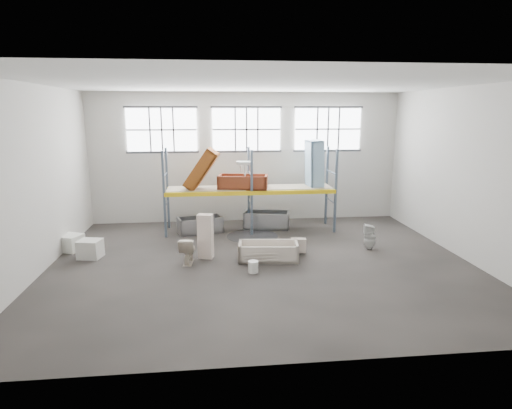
{
  "coord_description": "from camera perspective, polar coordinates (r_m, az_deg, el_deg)",
  "views": [
    {
      "loc": [
        -1.38,
        -11.44,
        4.27
      ],
      "look_at": [
        0.0,
        1.5,
        1.4
      ],
      "focal_mm": 29.61,
      "sensor_mm": 36.0,
      "label": 1
    }
  ],
  "objects": [
    {
      "name": "toilet_beige",
      "position": [
        12.33,
        -9.2,
        -6.1
      ],
      "size": [
        0.51,
        0.8,
        0.77
      ],
      "primitive_type": "imported",
      "rotation": [
        0.0,
        0.0,
        3.03
      ],
      "color": "beige",
      "rests_on": "floor"
    },
    {
      "name": "rack_beam_front",
      "position": [
        14.67,
        -0.58,
        1.55
      ],
      "size": [
        6.0,
        0.1,
        0.14
      ],
      "primitive_type": "cube",
      "color": "yellow",
      "rests_on": "floor"
    },
    {
      "name": "rack_upright_lb",
      "position": [
        15.86,
        -11.86,
        2.12
      ],
      "size": [
        0.08,
        0.08,
        3.0
      ],
      "primitive_type": "cube",
      "color": "slate",
      "rests_on": "floor"
    },
    {
      "name": "steel_tub_left",
      "position": [
        15.34,
        -7.55,
        -2.73
      ],
      "size": [
        1.69,
        1.12,
        0.57
      ],
      "primitive_type": null,
      "rotation": [
        0.0,
        0.0,
        0.28
      ],
      "color": "#ABADB2",
      "rests_on": "floor"
    },
    {
      "name": "blue_tub_upright",
      "position": [
        15.56,
        7.89,
        5.41
      ],
      "size": [
        0.6,
        0.85,
        1.74
      ],
      "primitive_type": null,
      "rotation": [
        0.0,
        1.54,
        0.07
      ],
      "color": "#86ACC9",
      "rests_on": "shelf_deck"
    },
    {
      "name": "toilet_white",
      "position": [
        13.84,
        15.13,
        -4.22
      ],
      "size": [
        0.44,
        0.44,
        0.81
      ],
      "primitive_type": "imported",
      "rotation": [
        0.0,
        0.0,
        -1.8
      ],
      "color": "silver",
      "rests_on": "floor"
    },
    {
      "name": "rack_upright_ma",
      "position": [
        14.67,
        -0.58,
        1.55
      ],
      "size": [
        0.08,
        0.08,
        3.0
      ],
      "primitive_type": "cube",
      "color": "slate",
      "rests_on": "floor"
    },
    {
      "name": "rust_tub_flat",
      "position": [
        15.06,
        -1.79,
        3.07
      ],
      "size": [
        1.86,
        1.12,
        0.49
      ],
      "primitive_type": null,
      "rotation": [
        0.0,
        0.0,
        -0.18
      ],
      "color": "maroon",
      "rests_on": "shelf_deck"
    },
    {
      "name": "wall_right",
      "position": [
        13.75,
        26.74,
        3.71
      ],
      "size": [
        0.1,
        10.0,
        5.0
      ],
      "primitive_type": "cube",
      "color": "#ABA79E",
      "rests_on": "ground"
    },
    {
      "name": "wall_left",
      "position": [
        12.48,
        -28.03,
        2.82
      ],
      "size": [
        0.1,
        10.0,
        5.0
      ],
      "primitive_type": "cube",
      "color": "#9C9990",
      "rests_on": "ground"
    },
    {
      "name": "window_mid",
      "position": [
        16.45,
        -1.29,
        10.11
      ],
      "size": [
        2.6,
        0.04,
        1.6
      ],
      "primitive_type": "cube",
      "color": "white",
      "rests_on": "wall_back"
    },
    {
      "name": "rack_upright_rb",
      "position": [
        16.38,
        9.52,
        2.53
      ],
      "size": [
        0.08,
        0.08,
        3.0
      ],
      "primitive_type": "cube",
      "color": "slate",
      "rests_on": "floor"
    },
    {
      "name": "wall_front",
      "position": [
        6.77,
        5.9,
        -2.8
      ],
      "size": [
        12.0,
        0.1,
        5.0
      ],
      "primitive_type": "cube",
      "color": "#B1AEA4",
      "rests_on": "ground"
    },
    {
      "name": "rack_beam_back",
      "position": [
        15.84,
        -1.0,
        2.37
      ],
      "size": [
        6.0,
        0.1,
        0.14
      ],
      "primitive_type": "cube",
      "color": "yellow",
      "rests_on": "floor"
    },
    {
      "name": "cistern_tall",
      "position": [
        12.59,
        -6.84,
        -4.29
      ],
      "size": [
        0.49,
        0.39,
        1.33
      ],
      "primitive_type": "cube",
      "rotation": [
        0.0,
        0.0,
        -0.27
      ],
      "color": "beige",
      "rests_on": "floor"
    },
    {
      "name": "window_right",
      "position": [
        17.02,
        9.68,
        10.01
      ],
      "size": [
        2.6,
        0.04,
        1.6
      ],
      "primitive_type": "cube",
      "color": "white",
      "rests_on": "wall_back"
    },
    {
      "name": "shelf_deck",
      "position": [
        15.24,
        -0.8,
        2.27
      ],
      "size": [
        5.9,
        1.1,
        0.03
      ],
      "primitive_type": "cube",
      "color": "gray",
      "rests_on": "floor"
    },
    {
      "name": "cistern_spare",
      "position": [
        13.0,
        5.75,
        -5.51
      ],
      "size": [
        0.47,
        0.27,
        0.43
      ],
      "primitive_type": "cube",
      "rotation": [
        0.0,
        0.0,
        -0.13
      ],
      "color": "beige",
      "rests_on": "bathtub_beige"
    },
    {
      "name": "carton_far",
      "position": [
        14.47,
        -23.72,
        -4.76
      ],
      "size": [
        0.8,
        0.8,
        0.51
      ],
      "primitive_type": "cube",
      "rotation": [
        0.0,
        0.0,
        -0.41
      ],
      "color": "white",
      "rests_on": "floor"
    },
    {
      "name": "rust_tub_tilted",
      "position": [
        14.91,
        -7.37,
        4.73
      ],
      "size": [
        1.36,
        0.92,
        1.53
      ],
      "primitive_type": null,
      "rotation": [
        0.0,
        -0.96,
        -0.16
      ],
      "color": "#975309",
      "rests_on": "shelf_deck"
    },
    {
      "name": "rack_upright_la",
      "position": [
        14.69,
        -12.31,
        1.28
      ],
      "size": [
        0.08,
        0.08,
        3.0
      ],
      "primitive_type": "cube",
      "color": "slate",
      "rests_on": "floor"
    },
    {
      "name": "bucket",
      "position": [
        11.55,
        -0.38,
        -8.41
      ],
      "size": [
        0.36,
        0.36,
        0.32
      ],
      "primitive_type": "cylinder",
      "rotation": [
        0.0,
        0.0,
        -0.39
      ],
      "color": "silver",
      "rests_on": "floor"
    },
    {
      "name": "bathtub_beige",
      "position": [
        12.48,
        1.67,
        -6.33
      ],
      "size": [
        1.82,
        1.0,
        0.51
      ],
      "primitive_type": null,
      "rotation": [
        0.0,
        0.0,
        -0.11
      ],
      "color": "beige",
      "rests_on": "floor"
    },
    {
      "name": "floor",
      "position": [
        12.3,
        0.75,
        -8.12
      ],
      "size": [
        12.0,
        10.0,
        0.1
      ],
      "primitive_type": "cube",
      "color": "#46403B",
      "rests_on": "ground"
    },
    {
      "name": "wet_patch",
      "position": [
        14.83,
        -0.49,
        -4.28
      ],
      "size": [
        1.8,
        1.8,
        0.0
      ],
      "primitive_type": "cylinder",
      "color": "black",
      "rests_on": "floor"
    },
    {
      "name": "carton_near",
      "position": [
        13.56,
        -21.49,
        -5.59
      ],
      "size": [
        0.74,
        0.67,
        0.55
      ],
      "primitive_type": "cube",
      "rotation": [
        0.0,
        0.0,
        -0.21
      ],
      "color": "silver",
      "rests_on": "floor"
    },
    {
      "name": "rack_upright_ra",
      "position": [
        15.25,
        10.72,
        1.75
      ],
      "size": [
        0.08,
        0.08,
        3.0
      ],
      "primitive_type": "cube",
      "color": "slate",
      "rests_on": "floor"
    },
    {
      "name": "steel_tub_right",
      "position": [
        15.83,
        1.44,
        -2.06
      ],
      "size": [
        1.81,
        1.14,
        0.61
      ],
      "primitive_type": null,
      "rotation": [
        0.0,
        0.0,
        -0.23
      ],
      "color": "#A4A8AC",
      "rests_on": "floor"
    },
    {
      "name": "window_left",
      "position": [
        16.49,
        -12.61,
        9.82
      ],
      "size": [
        2.6,
        0.04,
        1.6
      ],
      "primitive_type": "cube",
      "color": "white",
      "rests_on": "wall_back"
    },
    {
      "name": "sink_in_tub",
      "position": [
        12.69,
        1.77,
        -6.46
      ],
      "size": [
        0.5,
        0.5,
        0.14
      ],
      "primitive_type": "imported",
      "rotation": [
        0.0,
        0.0,
        0.28
      ],
      "color": "beige",
      "rests_on": "bathtub_beige"
    },
    {
      "name": "sink_on_shelf",
      "position": [
        14.8,
        -1.51,
        3.99
      ],
      "size": [
        0.69,
        0.59,
        0.53
      ],
      "primitive_type": "imported",
      "rotation": [
        0.0,
        0.0,
        -0.22
      ],
      "color": "silver",
      "rests_on": "rust_tub_flat"
    },
    {
      "name": "rack_upright_mb",
      "position": [
        15.84,
        -1.0,
        2.37
      ],
      "size": [
        0.08,
        0.08,
        3.0
      ],
      "primitive_type": "cube",
      "color": "slate",
      "rests_on": "floor"
    },
    {
      "name": "ceiling",
      "position": [
        11.55,
        0.82,
        16.31
      ],
      "size": [
        12.0,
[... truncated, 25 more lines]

